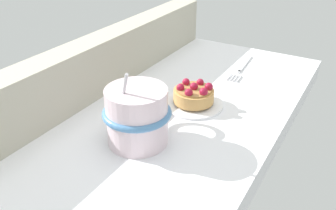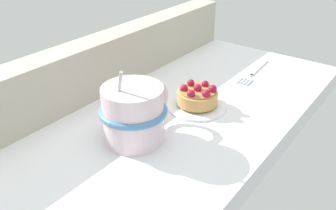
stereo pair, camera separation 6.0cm
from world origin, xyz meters
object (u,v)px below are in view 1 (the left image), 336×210
at_px(dessert_fork, 242,68).
at_px(raspberry_tart, 194,94).
at_px(dessert_plate, 193,103).
at_px(coffee_mug, 138,115).

bearing_deg(dessert_fork, raspberry_tart, 175.15).
distance_m(raspberry_tart, dessert_fork, 0.21).
height_order(dessert_plate, coffee_mug, coffee_mug).
height_order(dessert_plate, raspberry_tart, raspberry_tart).
bearing_deg(dessert_fork, dessert_plate, 175.03).
distance_m(dessert_plate, raspberry_tart, 0.02).
xyz_separation_m(raspberry_tart, dessert_fork, (0.21, -0.02, -0.02)).
xyz_separation_m(dessert_plate, raspberry_tart, (-0.00, -0.00, 0.02)).
bearing_deg(coffee_mug, raspberry_tart, -8.85).
relative_size(raspberry_tart, coffee_mug, 0.54).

